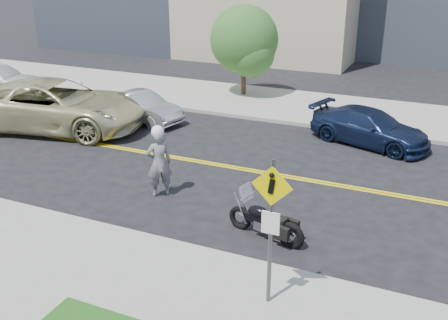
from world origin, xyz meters
The scene contains 10 objects.
ground_plane centered at (0.00, 0.00, 0.00)m, with size 120.00×120.00×0.00m, color black.
sidewalk_near centered at (0.00, -7.50, 0.07)m, with size 60.00×5.00×0.15m, color #9E9B91.
sidewalk_far centered at (0.00, 7.50, 0.07)m, with size 60.00×5.00×0.15m, color #9E9B91.
pedestrian_sign centered at (4.20, -6.31, 1.96)m, with size 0.78×0.08×3.00m.
motorcyclist centered at (-0.34, -2.74, 1.05)m, with size 0.85×0.84×2.11m.
motorcycle centered at (3.23, -3.77, 0.63)m, with size 2.07×0.63×1.26m, color black, non-canonical shape.
suv centered at (-7.08, 0.81, 0.97)m, with size 3.21×6.96×1.93m, color beige.
parked_car_silver centered at (-4.60, 3.03, 0.60)m, with size 1.27×3.65×1.20m, color #AEB0B6.
parked_car_blue centered at (4.39, 4.05, 0.63)m, with size 1.78×4.37×1.27m, color #162243.
tree_far_a centered at (-2.23, 8.28, 2.73)m, with size 3.15×3.15×4.31m.
Camera 1 is at (6.88, -14.46, 6.58)m, focal length 42.00 mm.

